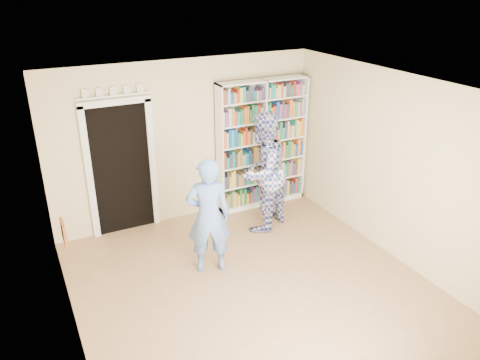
% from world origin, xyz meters
% --- Properties ---
extents(floor, '(5.00, 5.00, 0.00)m').
position_xyz_m(floor, '(0.00, 0.00, 0.00)').
color(floor, '#9C6D4B').
rests_on(floor, ground).
extents(ceiling, '(5.00, 5.00, 0.00)m').
position_xyz_m(ceiling, '(0.00, 0.00, 2.70)').
color(ceiling, white).
rests_on(ceiling, wall_back).
extents(wall_back, '(4.50, 0.00, 4.50)m').
position_xyz_m(wall_back, '(0.00, 2.50, 1.35)').
color(wall_back, beige).
rests_on(wall_back, floor).
extents(wall_left, '(0.00, 5.00, 5.00)m').
position_xyz_m(wall_left, '(-2.25, 0.00, 1.35)').
color(wall_left, beige).
rests_on(wall_left, floor).
extents(wall_right, '(0.00, 5.00, 5.00)m').
position_xyz_m(wall_right, '(2.25, 0.00, 1.35)').
color(wall_right, beige).
rests_on(wall_right, floor).
extents(bookshelf, '(1.66, 0.31, 2.28)m').
position_xyz_m(bookshelf, '(1.35, 2.34, 1.15)').
color(bookshelf, white).
rests_on(bookshelf, floor).
extents(doorway, '(1.10, 0.08, 2.43)m').
position_xyz_m(doorway, '(-1.10, 2.48, 1.18)').
color(doorway, black).
rests_on(doorway, floor).
extents(wall_art, '(0.03, 0.25, 0.25)m').
position_xyz_m(wall_art, '(-2.23, 0.20, 1.40)').
color(wall_art, brown).
rests_on(wall_art, wall_left).
extents(man_blue, '(0.71, 0.58, 1.69)m').
position_xyz_m(man_blue, '(-0.34, 0.80, 0.85)').
color(man_blue, '#5E86D1').
rests_on(man_blue, floor).
extents(man_plaid, '(1.20, 1.10, 1.98)m').
position_xyz_m(man_plaid, '(0.92, 1.55, 0.99)').
color(man_plaid, navy).
rests_on(man_plaid, floor).
extents(paper_sheet, '(0.20, 0.04, 0.28)m').
position_xyz_m(paper_sheet, '(1.05, 1.30, 0.94)').
color(paper_sheet, white).
rests_on(paper_sheet, man_plaid).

